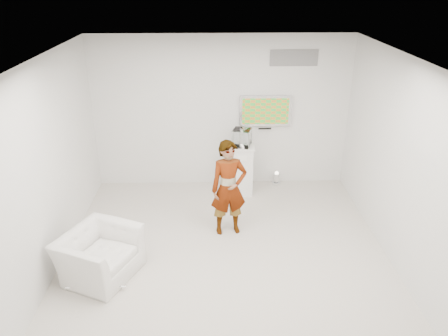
% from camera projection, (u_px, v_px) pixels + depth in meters
% --- Properties ---
extents(room, '(5.01, 5.01, 3.00)m').
position_uv_depth(room, '(226.00, 165.00, 6.23)').
color(room, '#B3AEA4').
rests_on(room, ground).
extents(tv, '(1.00, 0.08, 0.60)m').
position_uv_depth(tv, '(265.00, 111.00, 8.46)').
color(tv, silver).
rests_on(tv, room).
extents(logo_decal, '(0.90, 0.02, 0.30)m').
position_uv_depth(logo_decal, '(294.00, 58.00, 8.10)').
color(logo_decal, slate).
rests_on(logo_decal, room).
extents(person, '(0.65, 0.48, 1.62)m').
position_uv_depth(person, '(229.00, 188.00, 7.07)').
color(person, silver).
rests_on(person, room).
extents(armchair, '(1.27, 1.33, 0.68)m').
position_uv_depth(armchair, '(99.00, 255.00, 6.22)').
color(armchair, silver).
rests_on(armchair, room).
extents(pedestal, '(0.49, 0.49, 0.99)m').
position_uv_depth(pedestal, '(241.00, 169.00, 8.52)').
color(pedestal, white).
rests_on(pedestal, room).
extents(floor_uplight, '(0.21, 0.21, 0.28)m').
position_uv_depth(floor_uplight, '(276.00, 178.00, 8.96)').
color(floor_uplight, white).
rests_on(floor_uplight, room).
extents(vitrine, '(0.41, 0.41, 0.32)m').
position_uv_depth(vitrine, '(242.00, 138.00, 8.25)').
color(vitrine, white).
rests_on(vitrine, pedestal).
extents(console, '(0.07, 0.18, 0.24)m').
position_uv_depth(console, '(242.00, 140.00, 8.26)').
color(console, white).
rests_on(console, pedestal).
extents(wii_remote, '(0.06, 0.14, 0.03)m').
position_uv_depth(wii_remote, '(242.00, 147.00, 6.98)').
color(wii_remote, white).
rests_on(wii_remote, person).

